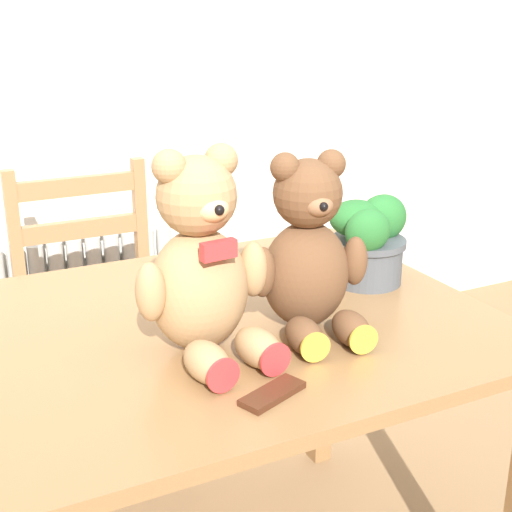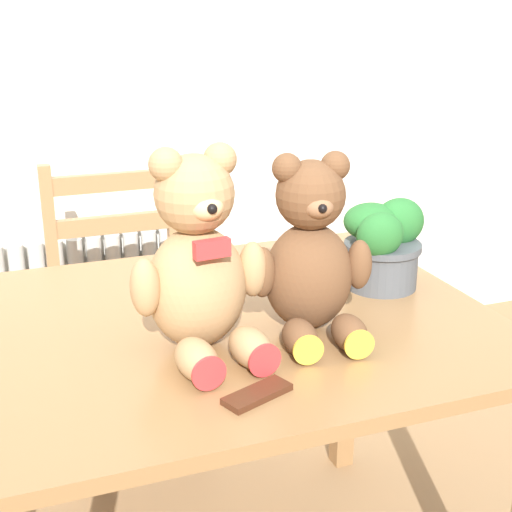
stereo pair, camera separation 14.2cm
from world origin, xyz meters
The scene contains 8 objects.
wall_back centered at (0.00, 1.84, 1.30)m, with size 8.00×0.04×2.60m, color silver.
radiator centered at (-0.09, 1.77, 0.26)m, with size 0.86×0.10×0.59m.
dining_table centered at (0.00, 0.47, 0.67)m, with size 1.13×0.94×0.78m.
wooden_chair_behind centered at (-0.09, 1.31, 0.47)m, with size 0.46×0.41×0.95m.
teddy_bear_left centered at (-0.10, 0.35, 0.95)m, with size 0.28×0.29×0.40m.
teddy_bear_right centered at (0.14, 0.36, 0.94)m, with size 0.26×0.27×0.37m.
potted_plant centered at (0.40, 0.52, 0.89)m, with size 0.21×0.19×0.21m.
chocolate_bar centered at (-0.06, 0.13, 0.79)m, with size 0.13×0.05×0.01m, color #472314.
Camera 2 is at (-0.45, -0.89, 1.42)m, focal length 50.00 mm.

